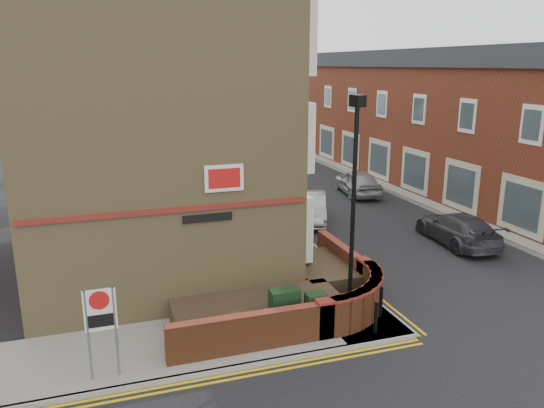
{
  "coord_description": "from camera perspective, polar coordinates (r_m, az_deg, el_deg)",
  "views": [
    {
      "loc": [
        -4.76,
        -11.06,
        7.17
      ],
      "look_at": [
        0.24,
        4.0,
        2.97
      ],
      "focal_mm": 35.0,
      "sensor_mm": 36.0,
      "label": 1
    }
  ],
  "objects": [
    {
      "name": "zone_sign",
      "position": [
        12.82,
        -17.95,
        -11.51
      ],
      "size": [
        0.72,
        0.07,
        2.2
      ],
      "color": "slate",
      "rests_on": "pavement_corner"
    },
    {
      "name": "bollard_far",
      "position": [
        15.75,
        11.61,
        -10.28
      ],
      "size": [
        0.11,
        0.11,
        0.9
      ],
      "primitive_type": "cylinder",
      "color": "black",
      "rests_on": "pavement_corner"
    },
    {
      "name": "ground",
      "position": [
        14.02,
        4.39,
        -16.0
      ],
      "size": [
        120.0,
        120.0,
        0.0
      ],
      "primitive_type": "plane",
      "color": "black",
      "rests_on": "ground"
    },
    {
      "name": "kerb_main_near",
      "position": [
        29.04,
        -2.3,
        0.64
      ],
      "size": [
        0.15,
        32.0,
        0.12
      ],
      "primitive_type": "cube",
      "color": "gray",
      "rests_on": "ground"
    },
    {
      "name": "utility_cabinet_large",
      "position": [
        14.64,
        1.34,
        -11.33
      ],
      "size": [
        0.8,
        0.45,
        1.2
      ],
      "primitive_type": "cube",
      "color": "black",
      "rests_on": "pavement_corner"
    },
    {
      "name": "utility_cabinet_small",
      "position": [
        14.68,
        4.75,
        -11.52
      ],
      "size": [
        0.55,
        0.4,
        1.1
      ],
      "primitive_type": "cube",
      "color": "black",
      "rests_on": "pavement_corner"
    },
    {
      "name": "grey_car_far",
      "position": [
        23.04,
        19.3,
        -2.49
      ],
      "size": [
        2.18,
        4.58,
        1.29
      ],
      "primitive_type": "imported",
      "rotation": [
        0.0,
        0.0,
        3.06
      ],
      "color": "#333339",
      "rests_on": "ground"
    },
    {
      "name": "kerb_main_far",
      "position": [
        29.63,
        14.4,
        0.46
      ],
      "size": [
        0.15,
        40.0,
        0.12
      ],
      "primitive_type": "cube",
      "color": "gray",
      "rests_on": "ground"
    },
    {
      "name": "far_terrace_cream",
      "position": [
        52.8,
        3.11,
        11.42
      ],
      "size": [
        5.4,
        12.4,
        8.0
      ],
      "color": "#B5AB96",
      "rests_on": "ground"
    },
    {
      "name": "red_car_main",
      "position": [
        35.14,
        -4.29,
        3.98
      ],
      "size": [
        3.36,
        4.61,
        1.16
      ],
      "primitive_type": "imported",
      "rotation": [
        0.0,
        0.0,
        0.38
      ],
      "color": "maroon",
      "rests_on": "ground"
    },
    {
      "name": "silver_car_near",
      "position": [
        24.89,
        4.12,
        -0.36
      ],
      "size": [
        2.8,
        4.29,
        1.34
      ],
      "primitive_type": "imported",
      "rotation": [
        0.0,
        0.0,
        -0.38
      ],
      "color": "#94979A",
      "rests_on": "ground"
    },
    {
      "name": "garden_wall",
      "position": [
        16.07,
        0.88,
        -11.69
      ],
      "size": [
        6.8,
        6.0,
        1.2
      ],
      "primitive_type": null,
      "color": "brown",
      "rests_on": "ground"
    },
    {
      "name": "far_terrace",
      "position": [
        34.18,
        16.22,
        8.99
      ],
      "size": [
        5.4,
        30.4,
        8.0
      ],
      "color": "brown",
      "rests_on": "ground"
    },
    {
      "name": "silver_car_far",
      "position": [
        30.35,
        9.2,
        2.35
      ],
      "size": [
        2.24,
        4.38,
        1.43
      ],
      "primitive_type": "imported",
      "rotation": [
        0.0,
        0.0,
        3.01
      ],
      "color": "gray",
      "rests_on": "ground"
    },
    {
      "name": "yellow_lines_side",
      "position": [
        13.04,
        -10.32,
        -18.8
      ],
      "size": [
        13.0,
        0.28,
        0.01
      ],
      "primitive_type": "cube",
      "color": "gold",
      "rests_on": "ground"
    },
    {
      "name": "lamppost",
      "position": [
        14.34,
        8.71,
        -0.84
      ],
      "size": [
        0.25,
        0.5,
        6.3
      ],
      "color": "black",
      "rests_on": "pavement_corner"
    },
    {
      "name": "traffic_light_assembly",
      "position": [
        37.03,
        -7.16,
        7.91
      ],
      "size": [
        0.2,
        0.16,
        4.2
      ],
      "color": "black",
      "rests_on": "pavement_main"
    },
    {
      "name": "tree_near",
      "position": [
        26.12,
        -3.33,
        9.38
      ],
      "size": [
        3.64,
        3.65,
        6.7
      ],
      "color": "#382B1E",
      "rests_on": "pavement_main"
    },
    {
      "name": "bollard_near",
      "position": [
        14.86,
        11.11,
        -11.86
      ],
      "size": [
        0.11,
        0.11,
        0.9
      ],
      "primitive_type": "cylinder",
      "color": "black",
      "rests_on": "pavement_corner"
    },
    {
      "name": "corner_building",
      "position": [
        19.18,
        -12.89,
        11.64
      ],
      "size": [
        8.95,
        10.4,
        13.6
      ],
      "color": "#957E4F",
      "rests_on": "ground"
    },
    {
      "name": "pavement_main",
      "position": [
        28.79,
        -4.21,
        0.48
      ],
      "size": [
        2.0,
        32.0,
        0.12
      ],
      "primitive_type": "cube",
      "color": "gray",
      "rests_on": "ground"
    },
    {
      "name": "pavement_far",
      "position": [
        30.74,
        17.55,
        0.75
      ],
      "size": [
        4.0,
        40.0,
        0.12
      ],
      "primitive_type": "cube",
      "color": "gray",
      "rests_on": "ground"
    },
    {
      "name": "pavement_corner",
      "position": [
        14.49,
        -11.38,
        -14.89
      ],
      "size": [
        13.0,
        3.0,
        0.12
      ],
      "primitive_type": "cube",
      "color": "gray",
      "rests_on": "ground"
    },
    {
      "name": "tree_far",
      "position": [
        41.72,
        -9.21,
        11.54
      ],
      "size": [
        3.81,
        3.81,
        7.0
      ],
      "color": "#382B1E",
      "rests_on": "pavement_main"
    },
    {
      "name": "yellow_lines_main",
      "position": [
        29.12,
        -1.83,
        0.57
      ],
      "size": [
        0.28,
        32.0,
        0.01
      ],
      "primitive_type": "cube",
      "color": "gold",
      "rests_on": "ground"
    },
    {
      "name": "kerb_side",
      "position": [
        13.21,
        -10.5,
        -18.02
      ],
      "size": [
        13.0,
        0.15,
        0.12
      ],
      "primitive_type": "cube",
      "color": "gray",
      "rests_on": "ground"
    },
    {
      "name": "tree_mid",
      "position": [
        33.85,
        -6.96,
        11.38
      ],
      "size": [
        4.03,
        4.03,
        7.42
      ],
      "color": "#382B1E",
      "rests_on": "pavement_main"
    }
  ]
}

